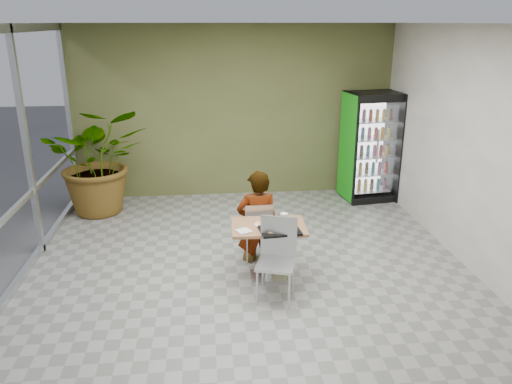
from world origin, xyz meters
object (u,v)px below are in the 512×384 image
seated_woman (258,226)px  beverage_fridge (371,147)px  cafeteria_tray (280,231)px  dining_table (268,241)px  soda_cup (284,220)px  potted_plant (99,160)px  chair_far (258,227)px  chair_near (277,252)px

seated_woman → beverage_fridge: size_ratio=0.80×
cafeteria_tray → dining_table: bearing=117.6°
soda_cup → potted_plant: 3.95m
seated_woman → beverage_fridge: beverage_fridge is taller
beverage_fridge → chair_far: bearing=-142.3°
dining_table → potted_plant: 3.81m
dining_table → beverage_fridge: beverage_fridge is taller
chair_far → chair_near: bearing=94.9°
seated_woman → chair_near: bearing=94.9°
chair_far → cafeteria_tray: chair_far is taller
soda_cup → cafeteria_tray: (-0.08, -0.18, -0.07)m
chair_far → dining_table: bearing=95.8°
dining_table → beverage_fridge: bearing=52.1°
chair_far → seated_woman: bearing=-86.8°
cafeteria_tray → potted_plant: (-2.73, 2.95, 0.18)m
chair_far → seated_woman: (-0.00, 0.04, -0.00)m
dining_table → chair_near: size_ratio=0.96×
seated_woman → cafeteria_tray: 0.85m
dining_table → chair_far: (-0.08, 0.53, -0.03)m
cafeteria_tray → beverage_fridge: (2.17, 3.16, 0.24)m
cafeteria_tray → chair_near: bearing=-105.5°
chair_near → cafeteria_tray: 0.29m
chair_far → chair_near: 0.98m
soda_cup → beverage_fridge: bearing=54.9°
dining_table → beverage_fridge: 3.75m
cafeteria_tray → beverage_fridge: bearing=55.5°
dining_table → seated_woman: size_ratio=0.60×
dining_table → potted_plant: (-2.62, 2.73, 0.41)m
seated_woman → chair_far: bearing=93.2°
dining_table → cafeteria_tray: 0.34m
dining_table → seated_woman: seated_woman is taller
chair_near → cafeteria_tray: chair_near is taller
chair_near → potted_plant: 4.17m
chair_far → potted_plant: bearing=-43.6°
chair_far → potted_plant: 3.39m
seated_woman → soda_cup: seated_woman is taller
chair_far → chair_near: (0.13, -0.97, 0.08)m
chair_far → seated_woman: seated_woman is taller
seated_woman → potted_plant: size_ratio=0.85×
dining_table → seated_woman: 0.57m
beverage_fridge → potted_plant: beverage_fridge is taller
seated_woman → soda_cup: (0.28, -0.61, 0.33)m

